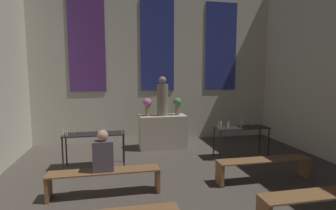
# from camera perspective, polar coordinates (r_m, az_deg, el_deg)

# --- Properties ---
(wall_back) EXTENTS (8.01, 0.16, 5.18)m
(wall_back) POSITION_cam_1_polar(r_m,az_deg,el_deg) (8.65, -2.40, 9.55)
(wall_back) COLOR beige
(wall_back) RESTS_ON ground_plane
(altar) EXTENTS (1.38, 0.65, 0.98)m
(altar) POSITION_cam_1_polar(r_m,az_deg,el_deg) (7.87, -1.18, -5.79)
(altar) COLOR #BCB29E
(altar) RESTS_ON ground_plane
(statue) EXTENTS (0.33, 0.33, 1.15)m
(statue) POSITION_cam_1_polar(r_m,az_deg,el_deg) (7.71, -1.20, 1.58)
(statue) COLOR gray
(statue) RESTS_ON altar
(flower_vase_left) EXTENTS (0.25, 0.25, 0.52)m
(flower_vase_left) POSITION_cam_1_polar(r_m,az_deg,el_deg) (7.66, -4.50, 0.05)
(flower_vase_left) COLOR #937A5B
(flower_vase_left) RESTS_ON altar
(flower_vase_right) EXTENTS (0.25, 0.25, 0.52)m
(flower_vase_right) POSITION_cam_1_polar(r_m,az_deg,el_deg) (7.82, 2.05, 0.21)
(flower_vase_right) COLOR #937A5B
(flower_vase_right) RESTS_ON altar
(candle_rack_left) EXTENTS (1.41, 0.50, 1.01)m
(candle_rack_left) POSITION_cam_1_polar(r_m,az_deg,el_deg) (6.45, -15.83, -6.84)
(candle_rack_left) COLOR black
(candle_rack_left) RESTS_ON ground_plane
(candle_rack_right) EXTENTS (1.41, 0.50, 0.98)m
(candle_rack_right) POSITION_cam_1_polar(r_m,az_deg,el_deg) (7.21, 15.62, -5.40)
(candle_rack_right) COLOR black
(candle_rack_right) RESTS_ON ground_plane
(pew_third_right) EXTENTS (1.99, 0.36, 0.47)m
(pew_third_right) POSITION_cam_1_polar(r_m,az_deg,el_deg) (4.70, 30.71, -17.51)
(pew_third_right) COLOR brown
(pew_third_right) RESTS_ON ground_plane
(pew_back_left) EXTENTS (1.99, 0.36, 0.47)m
(pew_back_left) POSITION_cam_1_polar(r_m,az_deg,el_deg) (5.05, -13.58, -15.02)
(pew_back_left) COLOR brown
(pew_back_left) RESTS_ON ground_plane
(pew_back_right) EXTENTS (1.99, 0.36, 0.47)m
(pew_back_right) POSITION_cam_1_polar(r_m,az_deg,el_deg) (5.86, 20.15, -12.15)
(pew_back_right) COLOR brown
(pew_back_right) RESTS_ON ground_plane
(person_seated) EXTENTS (0.36, 0.24, 0.75)m
(person_seated) POSITION_cam_1_polar(r_m,az_deg,el_deg) (4.91, -13.93, -10.10)
(person_seated) COLOR #564C56
(person_seated) RESTS_ON pew_back_left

